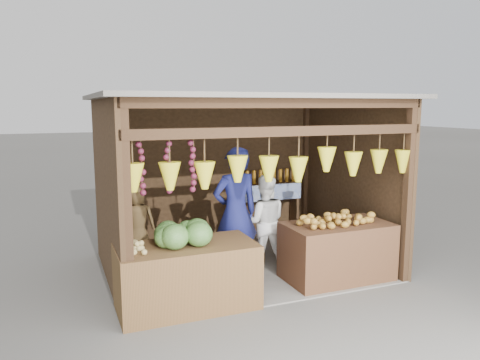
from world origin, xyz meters
The scene contains 12 objects.
ground centered at (0.00, 0.00, 0.00)m, with size 80.00×80.00×0.00m, color #514F49.
stall_structure centered at (-0.03, -0.04, 1.67)m, with size 4.30×3.30×2.66m.
back_shelf centered at (1.05, 1.28, 0.87)m, with size 1.25×0.32×1.32m.
counter_left centered at (-1.19, -1.12, 0.41)m, with size 1.72×0.85×0.81m, color #51371B.
counter_right centered at (1.08, -1.01, 0.42)m, with size 1.52×0.85×0.84m, color #452717.
stool centered at (-1.56, 0.21, 0.16)m, with size 0.34×0.34×0.32m, color black.
man_standing centered at (-0.23, -0.34, 0.96)m, with size 0.70×0.46×1.93m, color navy.
woman_standing centered at (0.32, -0.14, 0.73)m, with size 0.71×0.55×1.46m, color white.
vendor_seated centered at (-1.56, 0.21, 0.84)m, with size 0.51×0.33×1.04m, color brown.
melon_pile centered at (-1.25, -1.08, 0.97)m, with size 1.00×0.50×0.32m, color #1A4311, non-canonical shape.
tanfruit_pile centered at (-1.86, -1.19, 0.88)m, with size 0.34×0.40×0.13m, color #A3994B, non-canonical shape.
mango_pile centered at (1.11, -1.08, 0.95)m, with size 1.40×0.64×0.22m, color #C5451A, non-canonical shape.
Camera 1 is at (-2.64, -6.53, 2.51)m, focal length 35.00 mm.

